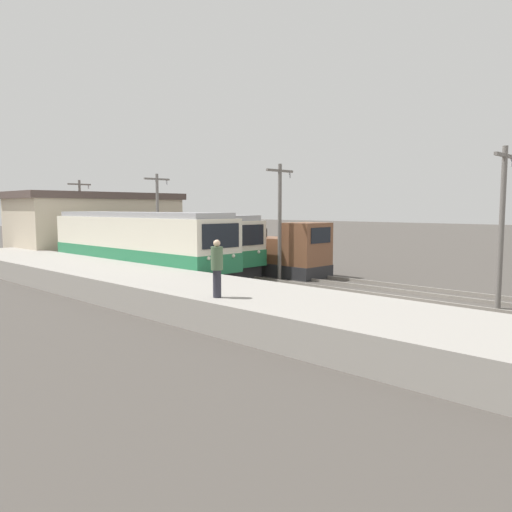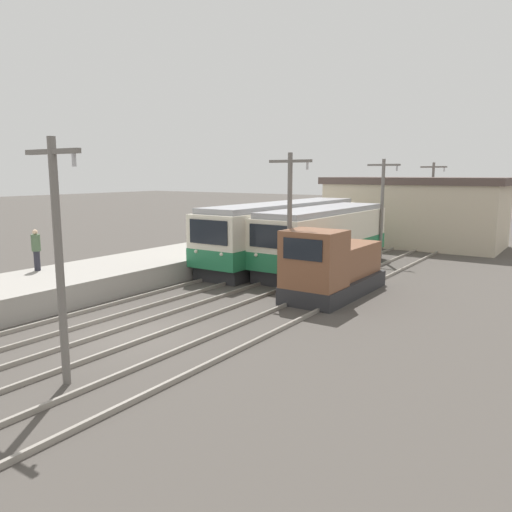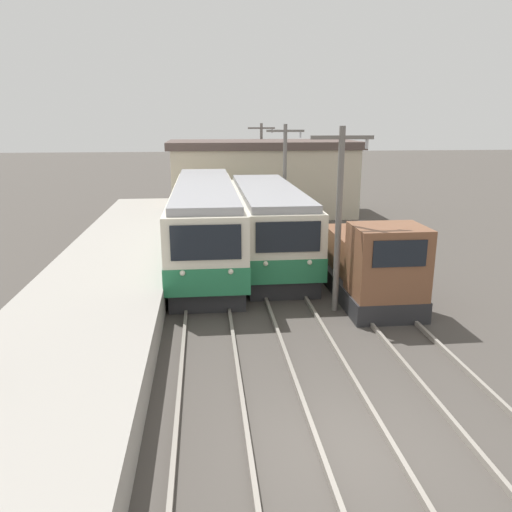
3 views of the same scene
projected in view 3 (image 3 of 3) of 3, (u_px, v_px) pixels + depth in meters
name	position (u px, v px, depth m)	size (l,w,h in m)	color
ground_plane	(346.00, 451.00, 9.70)	(200.00, 200.00, 0.00)	#47423D
platform_left	(8.00, 450.00, 8.94)	(4.50, 54.00, 1.00)	gray
track_left	(212.00, 457.00, 9.42)	(1.54, 60.00, 0.14)	gray
track_center	(356.00, 447.00, 9.70)	(1.54, 60.00, 0.14)	gray
track_right	(502.00, 437.00, 10.00)	(1.54, 60.00, 0.14)	gray
commuter_train_left	(205.00, 225.00, 22.63)	(2.84, 14.05, 3.56)	#28282B
commuter_train_center	(268.00, 227.00, 22.48)	(2.84, 11.10, 3.40)	#28282B
shunting_locomotive	(369.00, 266.00, 17.85)	(2.40, 6.00, 3.00)	#28282B
catenary_mast_mid	(339.00, 213.00, 16.09)	(2.00, 0.20, 6.07)	slate
catenary_mast_far	(285.00, 177.00, 26.64)	(2.00, 0.20, 6.07)	slate
catenary_mast_distant	(261.00, 161.00, 37.19)	(2.00, 0.20, 6.07)	slate
station_building	(262.00, 177.00, 34.15)	(12.60, 6.30, 4.95)	beige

